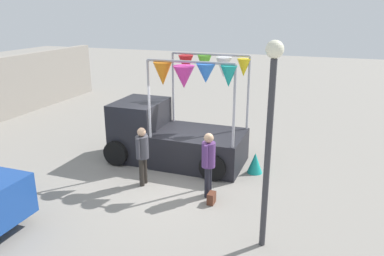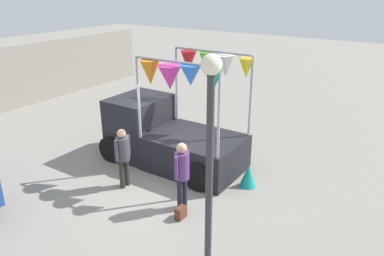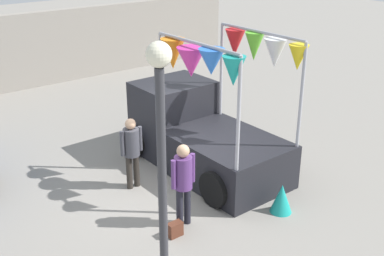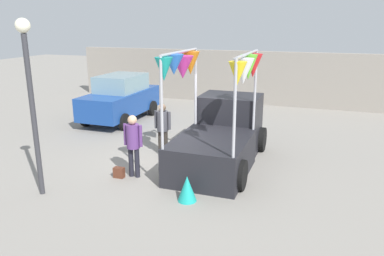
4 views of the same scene
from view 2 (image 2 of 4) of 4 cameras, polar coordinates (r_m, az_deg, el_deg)
The scene contains 7 objects.
ground_plane at distance 10.14m, azimuth -5.09°, elevation -8.18°, with size 60.00×60.00×0.00m, color gray.
vendor_truck at distance 10.91m, azimuth -3.93°, elevation -0.42°, with size 2.49×4.06×3.25m.
person_customer at distance 8.54m, azimuth -1.54°, elevation -6.41°, with size 0.53×0.34×1.67m.
person_vendor at distance 9.63m, azimuth -10.50°, elevation -3.72°, with size 0.53×0.34×1.60m.
handbag at distance 8.64m, azimuth -1.72°, elevation -12.77°, with size 0.28×0.16×0.28m, color #592D1E.
street_lamp at distance 5.82m, azimuth 2.74°, elevation -2.54°, with size 0.32×0.32×4.04m.
folded_kite_bundle_teal at distance 9.89m, azimuth 8.58°, elevation -7.18°, with size 0.44×0.44×0.60m, color teal.
Camera 2 is at (-6.87, -5.57, 4.97)m, focal length 35.00 mm.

